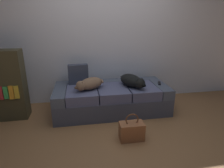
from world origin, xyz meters
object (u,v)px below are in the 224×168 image
object	(u,v)px
dog_tan	(89,84)
tv_remote	(159,83)
bookshelf	(6,86)
dog_dark	(132,81)
handbag	(132,131)
throw_pillow	(78,74)
couch	(111,98)

from	to	relation	value
dog_tan	tv_remote	bearing A→B (deg)	3.62
tv_remote	bookshelf	size ratio (longest dim) A/B	0.14
dog_dark	handbag	bearing A→B (deg)	-105.30
handbag	bookshelf	distance (m)	2.04
dog_tan	tv_remote	distance (m)	1.22
dog_dark	bookshelf	distance (m)	2.00
dog_dark	tv_remote	world-z (taller)	dog_dark
handbag	bookshelf	bearing A→B (deg)	152.64
handbag	bookshelf	world-z (taller)	bookshelf
dog_dark	handbag	distance (m)	0.93
dog_tan	throw_pillow	xyz separation A→B (m)	(-0.17, 0.34, 0.07)
tv_remote	throw_pillow	distance (m)	1.42
dog_tan	throw_pillow	world-z (taller)	throw_pillow
dog_dark	bookshelf	xyz separation A→B (m)	(-1.99, 0.13, -0.01)
handbag	throw_pillow	bearing A→B (deg)	120.77
tv_remote	bookshelf	bearing A→B (deg)	-160.51
couch	bookshelf	xyz separation A→B (m)	(-1.66, 0.03, 0.32)
couch	bookshelf	world-z (taller)	bookshelf
couch	dog_tan	bearing A→B (deg)	-163.22
tv_remote	throw_pillow	world-z (taller)	throw_pillow
couch	bookshelf	bearing A→B (deg)	179.08
couch	bookshelf	distance (m)	1.69
dog_dark	throw_pillow	bearing A→B (deg)	159.78
dog_tan	dog_dark	world-z (taller)	dog_dark
handbag	bookshelf	size ratio (longest dim) A/B	0.34
tv_remote	couch	bearing A→B (deg)	-161.53
tv_remote	throw_pillow	bearing A→B (deg)	-169.66
dog_tan	bookshelf	xyz separation A→B (m)	(-1.28, 0.14, -0.00)
dog_tan	throw_pillow	size ratio (longest dim) A/B	1.51
throw_pillow	couch	bearing A→B (deg)	-22.25
throw_pillow	bookshelf	size ratio (longest dim) A/B	0.31
couch	handbag	xyz separation A→B (m)	(0.12, -0.89, -0.10)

